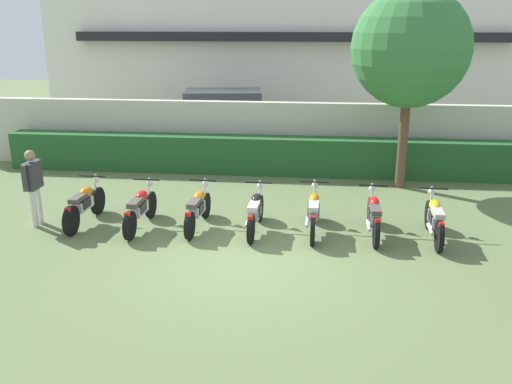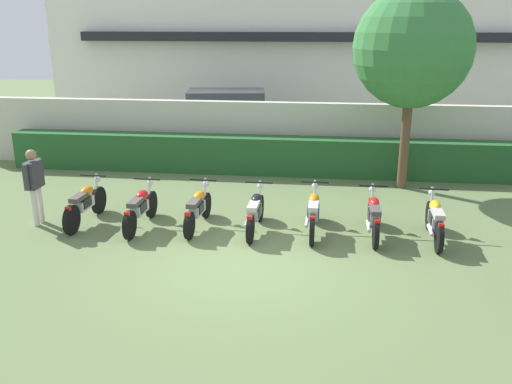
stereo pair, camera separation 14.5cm
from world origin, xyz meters
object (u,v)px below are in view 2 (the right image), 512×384
at_px(tree_near_inspector, 413,49).
at_px(motorcycle_in_row_4, 313,212).
at_px(motorcycle_in_row_5, 374,216).
at_px(inspector_person, 34,181).
at_px(motorcycle_in_row_1, 140,208).
at_px(motorcycle_in_row_0, 85,203).
at_px(motorcycle_in_row_6, 435,219).
at_px(motorcycle_in_row_2, 198,208).
at_px(motorcycle_in_row_3, 255,211).
at_px(parked_car, 231,117).

height_order(tree_near_inspector, motorcycle_in_row_4, tree_near_inspector).
distance_m(motorcycle_in_row_5, inspector_person, 7.24).
relative_size(tree_near_inspector, motorcycle_in_row_1, 2.62).
relative_size(motorcycle_in_row_0, motorcycle_in_row_6, 1.05).
xyz_separation_m(motorcycle_in_row_2, motorcycle_in_row_3, (1.25, -0.06, 0.00)).
xyz_separation_m(parked_car, tree_near_inspector, (5.45, -4.97, 2.66)).
height_order(motorcycle_in_row_0, motorcycle_in_row_5, motorcycle_in_row_0).
bearing_deg(motorcycle_in_row_5, motorcycle_in_row_2, 89.57).
bearing_deg(motorcycle_in_row_0, motorcycle_in_row_5, -87.76).
distance_m(motorcycle_in_row_1, motorcycle_in_row_5, 4.91).
relative_size(parked_car, motorcycle_in_row_1, 2.43).
height_order(motorcycle_in_row_3, motorcycle_in_row_4, motorcycle_in_row_4).
height_order(motorcycle_in_row_5, motorcycle_in_row_6, motorcycle_in_row_6).
xyz_separation_m(parked_car, motorcycle_in_row_0, (-1.78, -8.57, -0.48)).
bearing_deg(motorcycle_in_row_0, motorcycle_in_row_3, -88.06).
bearing_deg(motorcycle_in_row_4, motorcycle_in_row_5, -91.61).
height_order(motorcycle_in_row_0, motorcycle_in_row_4, same).
distance_m(parked_car, motorcycle_in_row_6, 10.32).
relative_size(motorcycle_in_row_0, motorcycle_in_row_1, 1.01).
bearing_deg(parked_car, motorcycle_in_row_2, -93.26).
relative_size(motorcycle_in_row_1, motorcycle_in_row_3, 1.02).
xyz_separation_m(motorcycle_in_row_3, inspector_person, (-4.77, -0.14, 0.54)).
distance_m(motorcycle_in_row_3, inspector_person, 4.80).
relative_size(motorcycle_in_row_2, motorcycle_in_row_3, 0.99).
bearing_deg(motorcycle_in_row_4, motorcycle_in_row_2, 90.61).
xyz_separation_m(parked_car, motorcycle_in_row_4, (3.18, -8.51, -0.48)).
bearing_deg(motorcycle_in_row_1, motorcycle_in_row_0, 86.99).
relative_size(motorcycle_in_row_1, motorcycle_in_row_4, 0.98).
height_order(parked_car, tree_near_inspector, tree_near_inspector).
height_order(motorcycle_in_row_5, inspector_person, inspector_person).
bearing_deg(inspector_person, tree_near_inspector, 24.46).
bearing_deg(motorcycle_in_row_3, motorcycle_in_row_4, -84.82).
height_order(tree_near_inspector, motorcycle_in_row_2, tree_near_inspector).
relative_size(tree_near_inspector, motorcycle_in_row_6, 2.73).
distance_m(tree_near_inspector, motorcycle_in_row_0, 8.66).
distance_m(motorcycle_in_row_3, motorcycle_in_row_4, 1.21).
bearing_deg(motorcycle_in_row_4, inspector_person, 92.47).
bearing_deg(parked_car, motorcycle_in_row_0, -109.80).
bearing_deg(motorcycle_in_row_4, motorcycle_in_row_3, 93.74).
height_order(tree_near_inspector, motorcycle_in_row_1, tree_near_inspector).
bearing_deg(tree_near_inspector, parked_car, 137.63).
xyz_separation_m(motorcycle_in_row_1, motorcycle_in_row_3, (2.47, 0.09, -0.01)).
relative_size(tree_near_inspector, motorcycle_in_row_0, 2.61).
xyz_separation_m(tree_near_inspector, inspector_person, (-8.25, -3.75, -2.61)).
xyz_separation_m(parked_car, inspector_person, (-2.80, -8.73, 0.05)).
bearing_deg(motorcycle_in_row_2, parked_car, 7.96).
bearing_deg(motorcycle_in_row_3, motorcycle_in_row_0, 91.72).
bearing_deg(motorcycle_in_row_6, inspector_person, 92.46).
distance_m(parked_car, motorcycle_in_row_3, 8.82).
distance_m(motorcycle_in_row_1, motorcycle_in_row_2, 1.23).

